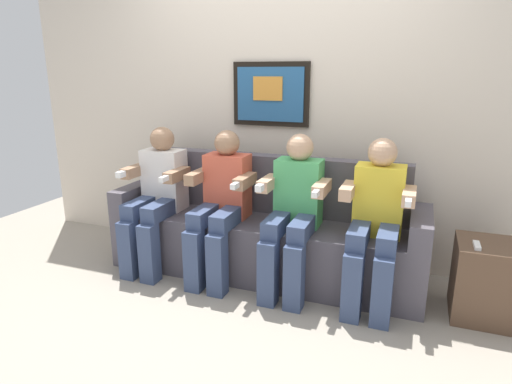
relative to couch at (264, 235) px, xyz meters
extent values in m
plane|color=#9E9384|center=(0.00, -0.33, -0.31)|extent=(6.20, 6.20, 0.00)
cube|color=beige|center=(0.00, 0.44, 0.99)|extent=(4.77, 0.05, 2.60)
cube|color=black|center=(-0.09, 0.40, 1.04)|extent=(0.63, 0.03, 0.50)
cube|color=#26598C|center=(-0.09, 0.38, 1.04)|extent=(0.55, 0.02, 0.42)
cube|color=orange|center=(-0.11, 0.37, 1.08)|extent=(0.24, 0.02, 0.18)
cube|color=#514C56|center=(0.00, -0.04, -0.09)|extent=(2.09, 0.58, 0.45)
cube|color=#514C56|center=(0.00, 0.18, 0.36)|extent=(2.09, 0.14, 0.45)
cube|color=#514C56|center=(-1.12, -0.04, 0.00)|extent=(0.14, 0.58, 0.62)
cube|color=#514C56|center=(1.12, -0.04, 0.00)|extent=(0.14, 0.58, 0.62)
cube|color=white|center=(-0.83, -0.05, 0.38)|extent=(0.32, 0.20, 0.48)
sphere|color=#9E7556|center=(-0.83, -0.05, 0.70)|extent=(0.19, 0.19, 0.19)
cube|color=#38476B|center=(-0.92, -0.25, 0.20)|extent=(0.12, 0.40, 0.12)
cube|color=#38476B|center=(-0.74, -0.25, 0.20)|extent=(0.12, 0.40, 0.12)
cube|color=#38476B|center=(-0.92, -0.45, -0.09)|extent=(0.12, 0.12, 0.45)
cube|color=#38476B|center=(-0.74, -0.45, -0.09)|extent=(0.12, 0.12, 0.45)
cube|color=#9E7556|center=(-1.02, -0.17, 0.46)|extent=(0.08, 0.28, 0.08)
cube|color=#9E7556|center=(-0.64, -0.17, 0.46)|extent=(0.08, 0.28, 0.08)
cube|color=white|center=(-0.64, -0.33, 0.47)|extent=(0.04, 0.13, 0.04)
cube|color=white|center=(-1.02, -0.33, 0.47)|extent=(0.04, 0.10, 0.04)
cube|color=#D8593F|center=(-0.28, -0.05, 0.38)|extent=(0.32, 0.20, 0.48)
sphere|color=#9E7556|center=(-0.28, -0.05, 0.70)|extent=(0.19, 0.19, 0.19)
cube|color=#38476B|center=(-0.37, -0.25, 0.20)|extent=(0.12, 0.40, 0.12)
cube|color=#38476B|center=(-0.19, -0.25, 0.20)|extent=(0.12, 0.40, 0.12)
cube|color=#38476B|center=(-0.37, -0.45, -0.09)|extent=(0.12, 0.12, 0.45)
cube|color=#38476B|center=(-0.19, -0.45, -0.09)|extent=(0.12, 0.12, 0.45)
cube|color=#9E7556|center=(-0.47, -0.17, 0.46)|extent=(0.08, 0.28, 0.08)
cube|color=#9E7556|center=(-0.09, -0.17, 0.46)|extent=(0.08, 0.28, 0.08)
cube|color=white|center=(-0.09, -0.33, 0.47)|extent=(0.04, 0.13, 0.04)
cube|color=#4CB266|center=(0.28, -0.05, 0.38)|extent=(0.32, 0.20, 0.48)
sphere|color=tan|center=(0.28, -0.05, 0.70)|extent=(0.19, 0.19, 0.19)
cube|color=#38476B|center=(0.19, -0.25, 0.20)|extent=(0.12, 0.40, 0.12)
cube|color=#38476B|center=(0.37, -0.25, 0.20)|extent=(0.12, 0.40, 0.12)
cube|color=#38476B|center=(0.19, -0.45, -0.09)|extent=(0.12, 0.12, 0.45)
cube|color=#38476B|center=(0.37, -0.45, -0.09)|extent=(0.12, 0.12, 0.45)
cube|color=tan|center=(0.09, -0.17, 0.46)|extent=(0.08, 0.28, 0.08)
cube|color=tan|center=(0.47, -0.17, 0.46)|extent=(0.08, 0.28, 0.08)
cube|color=white|center=(0.47, -0.33, 0.47)|extent=(0.04, 0.13, 0.04)
cube|color=white|center=(0.09, -0.33, 0.47)|extent=(0.04, 0.10, 0.04)
cube|color=yellow|center=(0.83, -0.05, 0.38)|extent=(0.32, 0.20, 0.48)
sphere|color=tan|center=(0.83, -0.05, 0.70)|extent=(0.19, 0.19, 0.19)
cube|color=#38476B|center=(0.74, -0.25, 0.20)|extent=(0.12, 0.40, 0.12)
cube|color=#38476B|center=(0.92, -0.25, 0.20)|extent=(0.12, 0.40, 0.12)
cube|color=#38476B|center=(0.74, -0.45, -0.09)|extent=(0.12, 0.12, 0.45)
cube|color=#38476B|center=(0.92, -0.45, -0.09)|extent=(0.12, 0.12, 0.45)
cube|color=tan|center=(0.64, -0.17, 0.46)|extent=(0.08, 0.28, 0.08)
cube|color=tan|center=(1.02, -0.17, 0.46)|extent=(0.08, 0.28, 0.08)
cube|color=white|center=(1.02, -0.33, 0.47)|extent=(0.04, 0.13, 0.04)
cube|color=brown|center=(1.54, -0.11, -0.06)|extent=(0.40, 0.40, 0.50)
cube|color=white|center=(1.44, -0.20, 0.20)|extent=(0.04, 0.13, 0.02)
camera|label=1|loc=(1.05, -2.96, 1.21)|focal=30.51mm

